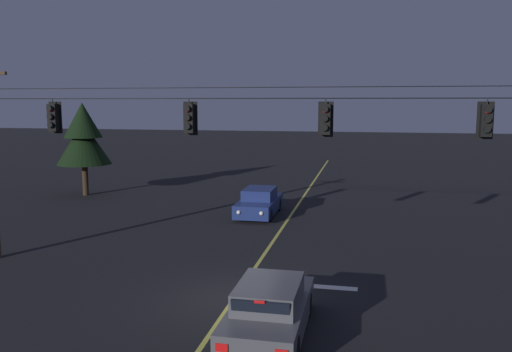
# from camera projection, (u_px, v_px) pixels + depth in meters

# --- Properties ---
(ground_plane) EXTENTS (180.00, 180.00, 0.00)m
(ground_plane) POSITION_uv_depth(u_px,v_px,m) (233.00, 300.00, 15.55)
(ground_plane) COLOR black
(lane_centre_stripe) EXTENTS (0.14, 60.00, 0.01)m
(lane_centre_stripe) POSITION_uv_depth(u_px,v_px,m) (279.00, 233.00, 23.54)
(lane_centre_stripe) COLOR #D1C64C
(lane_centre_stripe) RESTS_ON ground
(stop_bar_paint) EXTENTS (3.40, 0.36, 0.01)m
(stop_bar_paint) POSITION_uv_depth(u_px,v_px,m) (304.00, 285.00, 16.76)
(stop_bar_paint) COLOR silver
(stop_bar_paint) RESTS_ON ground
(signal_span_assembly) EXTENTS (21.36, 0.32, 7.34)m
(signal_span_assembly) POSITION_uv_depth(u_px,v_px,m) (250.00, 163.00, 17.19)
(signal_span_assembly) COLOR #423021
(signal_span_assembly) RESTS_ON ground
(traffic_light_leftmost) EXTENTS (0.48, 0.41, 1.22)m
(traffic_light_leftmost) POSITION_uv_depth(u_px,v_px,m) (53.00, 117.00, 18.43)
(traffic_light_leftmost) COLOR black
(traffic_light_left_inner) EXTENTS (0.48, 0.41, 1.22)m
(traffic_light_left_inner) POSITION_uv_depth(u_px,v_px,m) (189.00, 118.00, 17.39)
(traffic_light_left_inner) COLOR black
(traffic_light_centre) EXTENTS (0.48, 0.41, 1.22)m
(traffic_light_centre) POSITION_uv_depth(u_px,v_px,m) (325.00, 119.00, 16.47)
(traffic_light_centre) COLOR black
(traffic_light_right_inner) EXTENTS (0.48, 0.41, 1.22)m
(traffic_light_right_inner) POSITION_uv_depth(u_px,v_px,m) (486.00, 120.00, 15.50)
(traffic_light_right_inner) COLOR black
(car_waiting_near_lane) EXTENTS (1.80, 4.33, 1.39)m
(car_waiting_near_lane) POSITION_uv_depth(u_px,v_px,m) (269.00, 310.00, 13.14)
(car_waiting_near_lane) COLOR #4C4C51
(car_waiting_near_lane) RESTS_ON ground
(car_oncoming_lead) EXTENTS (1.80, 4.42, 1.39)m
(car_oncoming_lead) POSITION_uv_depth(u_px,v_px,m) (259.00, 203.00, 27.14)
(car_oncoming_lead) COLOR navy
(car_oncoming_lead) RESTS_ON ground
(tree_verge_near) EXTENTS (3.33, 3.33, 5.80)m
(tree_verge_near) POSITION_uv_depth(u_px,v_px,m) (83.00, 137.00, 32.50)
(tree_verge_near) COLOR #332316
(tree_verge_near) RESTS_ON ground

